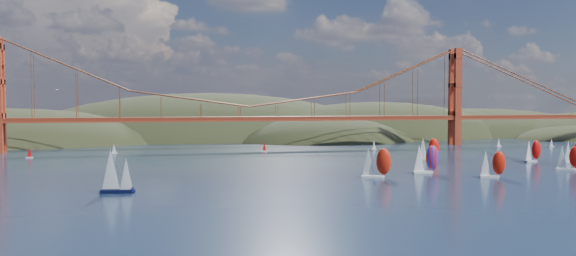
# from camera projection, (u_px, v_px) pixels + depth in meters

# --- Properties ---
(ground) EXTENTS (1200.00, 1200.00, 0.00)m
(ground) POSITION_uv_depth(u_px,v_px,m) (389.00, 215.00, 120.51)
(ground) COLOR black
(ground) RESTS_ON ground
(headlands) EXTENTS (725.00, 225.00, 96.00)m
(headlands) POSITION_uv_depth(u_px,v_px,m) (288.00, 154.00, 401.84)
(headlands) COLOR black
(headlands) RESTS_ON ground
(bridge) EXTENTS (552.00, 12.00, 55.00)m
(bridge) POSITION_uv_depth(u_px,v_px,m) (245.00, 87.00, 293.40)
(bridge) COLOR maroon
(bridge) RESTS_ON ground
(sloop_navy) EXTENTS (8.75, 5.42, 13.13)m
(sloop_navy) POSITION_uv_depth(u_px,v_px,m) (115.00, 172.00, 149.60)
(sloop_navy) COLOR black
(sloop_navy) RESTS_ON ground
(racer_0) EXTENTS (9.70, 5.74, 10.87)m
(racer_0) POSITION_uv_depth(u_px,v_px,m) (376.00, 162.00, 179.24)
(racer_0) COLOR white
(racer_0) RESTS_ON ground
(racer_1) EXTENTS (8.74, 4.27, 9.84)m
(racer_1) POSITION_uv_depth(u_px,v_px,m) (492.00, 163.00, 180.03)
(racer_1) COLOR silver
(racer_1) RESTS_ON ground
(racer_2) EXTENTS (8.99, 6.15, 10.07)m
(racer_2) POSITION_uv_depth(u_px,v_px,m) (568.00, 157.00, 199.23)
(racer_2) COLOR white
(racer_2) RESTS_ON ground
(racer_3) EXTENTS (8.95, 5.29, 10.04)m
(racer_3) POSITION_uv_depth(u_px,v_px,m) (532.00, 150.00, 228.28)
(racer_3) COLOR silver
(racer_3) RESTS_ON ground
(racer_4) EXTENTS (8.73, 3.60, 10.01)m
(racer_4) POSITION_uv_depth(u_px,v_px,m) (573.00, 152.00, 222.24)
(racer_4) COLOR silver
(racer_4) RESTS_ON ground
(racer_5) EXTENTS (9.25, 4.09, 10.48)m
(racer_5) POSITION_uv_depth(u_px,v_px,m) (428.00, 148.00, 235.24)
(racer_5) COLOR silver
(racer_5) RESTS_ON ground
(racer_rwb) EXTENTS (9.44, 3.78, 10.92)m
(racer_rwb) POSITION_uv_depth(u_px,v_px,m) (425.00, 158.00, 191.11)
(racer_rwb) COLOR white
(racer_rwb) RESTS_ON ground
(distant_boat_2) EXTENTS (3.00, 2.00, 4.70)m
(distant_boat_2) POSITION_uv_depth(u_px,v_px,m) (29.00, 153.00, 244.05)
(distant_boat_2) COLOR silver
(distant_boat_2) RESTS_ON ground
(distant_boat_3) EXTENTS (3.00, 2.00, 4.70)m
(distant_boat_3) POSITION_uv_depth(u_px,v_px,m) (114.00, 149.00, 263.73)
(distant_boat_3) COLOR silver
(distant_boat_3) RESTS_ON ground
(distant_boat_4) EXTENTS (3.00, 2.00, 4.70)m
(distant_boat_4) POSITION_uv_depth(u_px,v_px,m) (499.00, 142.00, 305.45)
(distant_boat_4) COLOR silver
(distant_boat_4) RESTS_ON ground
(distant_boat_5) EXTENTS (3.00, 2.00, 4.70)m
(distant_boat_5) POSITION_uv_depth(u_px,v_px,m) (551.00, 143.00, 303.88)
(distant_boat_5) COLOR silver
(distant_boat_5) RESTS_ON ground
(distant_boat_8) EXTENTS (3.00, 2.00, 4.70)m
(distant_boat_8) POSITION_uv_depth(u_px,v_px,m) (374.00, 145.00, 287.02)
(distant_boat_8) COLOR silver
(distant_boat_8) RESTS_ON ground
(distant_boat_9) EXTENTS (3.00, 2.00, 4.70)m
(distant_boat_9) POSITION_uv_depth(u_px,v_px,m) (264.00, 147.00, 275.61)
(distant_boat_9) COLOR silver
(distant_boat_9) RESTS_ON ground
(gull) EXTENTS (0.90, 0.25, 0.17)m
(gull) POSITION_uv_depth(u_px,v_px,m) (57.00, 90.00, 132.96)
(gull) COLOR white
(gull) RESTS_ON ground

